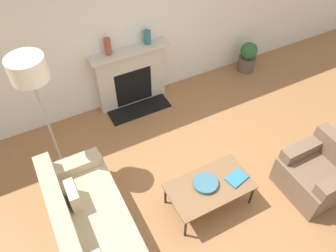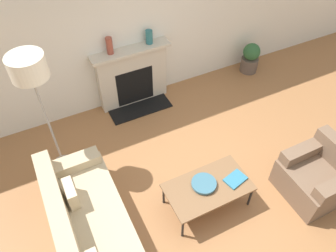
# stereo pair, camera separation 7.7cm
# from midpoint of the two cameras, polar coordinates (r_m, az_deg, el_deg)

# --- Properties ---
(ground_plane) EXTENTS (18.00, 18.00, 0.00)m
(ground_plane) POSITION_cam_midpoint_polar(r_m,az_deg,el_deg) (4.77, 6.63, -11.16)
(ground_plane) COLOR #99663D
(wall_back) EXTENTS (18.00, 0.06, 2.90)m
(wall_back) POSITION_cam_midpoint_polar(r_m,az_deg,el_deg) (5.38, -6.55, 17.59)
(wall_back) COLOR silver
(wall_back) RESTS_ON ground_plane
(fireplace) EXTENTS (1.33, 0.59, 1.09)m
(fireplace) POSITION_cam_midpoint_polar(r_m,az_deg,el_deg) (5.71, -6.82, 8.42)
(fireplace) COLOR beige
(fireplace) RESTS_ON ground_plane
(couch) EXTENTS (0.84, 2.21, 0.79)m
(couch) POSITION_cam_midpoint_polar(r_m,az_deg,el_deg) (4.18, -13.10, -18.35)
(couch) COLOR tan
(couch) RESTS_ON ground_plane
(armchair_near) EXTENTS (0.80, 0.80, 0.79)m
(armchair_near) POSITION_cam_midpoint_polar(r_m,az_deg,el_deg) (4.95, 24.20, -7.57)
(armchair_near) COLOR brown
(armchair_near) RESTS_ON ground_plane
(coffee_table) EXTENTS (1.10, 0.62, 0.41)m
(coffee_table) POSITION_cam_midpoint_polar(r_m,az_deg,el_deg) (4.35, 6.78, -10.48)
(coffee_table) COLOR brown
(coffee_table) RESTS_ON ground_plane
(bowl) EXTENTS (0.33, 0.33, 0.05)m
(bowl) POSITION_cam_midpoint_polar(r_m,az_deg,el_deg) (4.30, 6.05, -9.84)
(bowl) COLOR #38667A
(bowl) RESTS_ON coffee_table
(book) EXTENTS (0.32, 0.26, 0.02)m
(book) POSITION_cam_midpoint_polar(r_m,az_deg,el_deg) (4.43, 11.38, -8.84)
(book) COLOR teal
(book) RESTS_ON coffee_table
(floor_lamp) EXTENTS (0.43, 0.43, 1.96)m
(floor_lamp) POSITION_cam_midpoint_polar(r_m,az_deg,el_deg) (4.10, -23.24, 7.56)
(floor_lamp) COLOR gray
(floor_lamp) RESTS_ON ground_plane
(mantel_vase_left) EXTENTS (0.10, 0.10, 0.27)m
(mantel_vase_left) POSITION_cam_midpoint_polar(r_m,az_deg,el_deg) (5.25, -10.85, 13.44)
(mantel_vase_left) COLOR brown
(mantel_vase_left) RESTS_ON fireplace
(mantel_vase_center_left) EXTENTS (0.11, 0.11, 0.23)m
(mantel_vase_center_left) POSITION_cam_midpoint_polar(r_m,az_deg,el_deg) (5.45, -4.05, 15.18)
(mantel_vase_center_left) COLOR #28666B
(mantel_vase_center_left) RESTS_ON fireplace
(potted_plant) EXTENTS (0.34, 0.34, 0.60)m
(potted_plant) POSITION_cam_midpoint_polar(r_m,az_deg,el_deg) (6.75, 13.39, 11.62)
(potted_plant) COLOR brown
(potted_plant) RESTS_ON ground_plane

